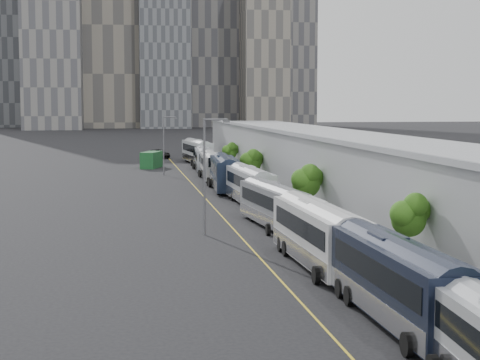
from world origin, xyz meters
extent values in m
cube|color=gray|center=(9.00, 55.00, 0.06)|extent=(10.00, 170.00, 0.12)
cube|color=gold|center=(-1.50, 55.00, 0.01)|extent=(0.12, 160.00, 0.02)
cube|color=gray|center=(13.00, 55.00, 3.40)|extent=(12.00, 160.00, 6.80)
cube|color=gray|center=(13.00, 55.00, 5.85)|extent=(12.45, 160.40, 2.57)
cube|color=gray|center=(7.10, 55.00, 7.00)|extent=(0.30, 160.00, 0.40)
cube|color=slate|center=(-35.00, 300.00, 47.50)|extent=(22.00, 22.00, 95.00)
cube|color=slate|center=(8.00, 310.00, 40.00)|extent=(20.00, 20.00, 80.00)
cube|color=slate|center=(28.00, 330.00, 52.50)|extent=(24.00, 24.00, 105.00)
cube|color=gray|center=(48.00, 305.00, 35.00)|extent=(18.00, 18.00, 70.00)
cube|color=slate|center=(65.00, 340.00, 45.00)|extent=(22.00, 22.00, 90.00)
cube|color=black|center=(2.08, 19.74, 1.99)|extent=(2.87, 13.45, 3.25)
cube|color=black|center=(2.08, 19.54, 2.57)|extent=(2.90, 11.84, 1.10)
cube|color=silver|center=(2.08, 19.74, 0.95)|extent=(2.90, 13.18, 1.04)
cube|color=black|center=(2.08, 21.29, 3.77)|extent=(1.37, 2.29, 0.31)
cube|color=silver|center=(1.65, 33.01, 2.01)|extent=(3.06, 13.67, 3.30)
cube|color=black|center=(1.65, 32.80, 2.61)|extent=(3.08, 12.04, 1.12)
cube|color=silver|center=(1.65, 33.01, 0.96)|extent=(3.09, 13.40, 1.05)
cube|color=silver|center=(1.65, 34.58, 3.82)|extent=(1.42, 2.34, 0.31)
cube|color=gray|center=(1.91, 49.27, 1.82)|extent=(3.64, 12.45, 2.97)
cube|color=black|center=(1.91, 49.08, 2.35)|extent=(3.56, 10.99, 1.01)
cube|color=silver|center=(1.91, 49.27, 0.87)|extent=(3.66, 12.21, 0.95)
cube|color=gray|center=(1.91, 50.69, 3.44)|extent=(1.42, 2.19, 0.28)
cube|color=#B6B9C1|center=(2.40, 63.95, 1.90)|extent=(3.10, 12.96, 3.12)
cube|color=black|center=(2.40, 63.75, 2.47)|extent=(3.09, 11.42, 1.06)
cube|color=silver|center=(2.40, 63.95, 0.91)|extent=(3.13, 12.70, 1.00)
cube|color=#B6B9C1|center=(2.40, 65.43, 3.61)|extent=(1.37, 2.23, 0.30)
cube|color=#161F32|center=(1.63, 77.22, 2.03)|extent=(3.51, 13.84, 3.32)
cube|color=black|center=(1.63, 77.01, 2.63)|extent=(3.47, 12.20, 1.13)
cube|color=silver|center=(1.63, 77.22, 0.97)|extent=(3.53, 13.57, 1.06)
cube|color=#161F32|center=(1.63, 78.80, 3.85)|extent=(1.50, 2.39, 0.32)
cube|color=silver|center=(1.63, 90.47, 1.82)|extent=(3.00, 12.36, 2.97)
cube|color=black|center=(1.63, 90.28, 2.35)|extent=(2.99, 10.89, 1.01)
cube|color=silver|center=(1.63, 90.47, 0.86)|extent=(3.03, 12.12, 0.95)
cube|color=silver|center=(1.63, 91.88, 3.44)|extent=(1.32, 2.13, 0.28)
cube|color=gray|center=(2.04, 104.35, 1.77)|extent=(3.16, 12.10, 2.90)
cube|color=black|center=(2.04, 104.17, 2.29)|extent=(3.13, 10.67, 0.99)
cube|color=silver|center=(2.04, 104.35, 0.84)|extent=(3.19, 11.86, 0.93)
cube|color=gray|center=(2.04, 105.73, 3.36)|extent=(1.33, 2.10, 0.28)
cube|color=silver|center=(2.48, 119.10, 2.04)|extent=(4.05, 13.94, 3.33)
cube|color=black|center=(2.48, 118.89, 2.63)|extent=(3.95, 12.31, 1.13)
cube|color=silver|center=(2.48, 119.10, 0.97)|extent=(4.06, 13.67, 1.07)
cube|color=silver|center=(2.48, 120.68, 3.86)|extent=(1.59, 2.45, 0.32)
cylinder|color=black|center=(5.79, 28.39, 1.92)|extent=(0.18, 0.18, 3.84)
sphere|color=#275B14|center=(5.79, 28.39, 3.83)|extent=(2.03, 2.03, 2.03)
cylinder|color=black|center=(5.55, 52.75, 1.73)|extent=(0.18, 0.18, 3.46)
sphere|color=#275B14|center=(5.55, 52.75, 3.54)|extent=(2.50, 2.50, 2.50)
cylinder|color=black|center=(5.51, 82.00, 1.52)|extent=(0.18, 0.18, 3.03)
sphere|color=#275B14|center=(5.51, 82.00, 3.17)|extent=(2.58, 2.58, 2.58)
cylinder|color=black|center=(5.78, 102.67, 1.52)|extent=(0.18, 0.18, 3.04)
sphere|color=#275B14|center=(5.78, 102.67, 3.09)|extent=(2.04, 2.04, 2.04)
cylinder|color=#59595E|center=(-4.11, 45.87, 4.51)|extent=(0.18, 0.18, 9.02)
cylinder|color=#59595E|center=(-3.21, 45.87, 8.92)|extent=(1.80, 0.14, 0.14)
cube|color=#59595E|center=(-2.41, 45.87, 8.77)|extent=(0.50, 0.22, 0.18)
cylinder|color=#59595E|center=(-4.31, 98.10, 4.14)|extent=(0.18, 0.18, 8.28)
cylinder|color=#59595E|center=(-3.41, 98.10, 8.18)|extent=(1.80, 0.14, 0.14)
cube|color=#59595E|center=(-2.61, 98.10, 8.03)|extent=(0.50, 0.22, 0.18)
cube|color=#174B22|center=(-5.54, 110.89, 1.28)|extent=(3.79, 5.89, 2.55)
imported|color=black|center=(-3.35, 132.84, 0.82)|extent=(4.72, 6.51, 1.65)
camera|label=1|loc=(-10.62, -15.11, 10.18)|focal=60.00mm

